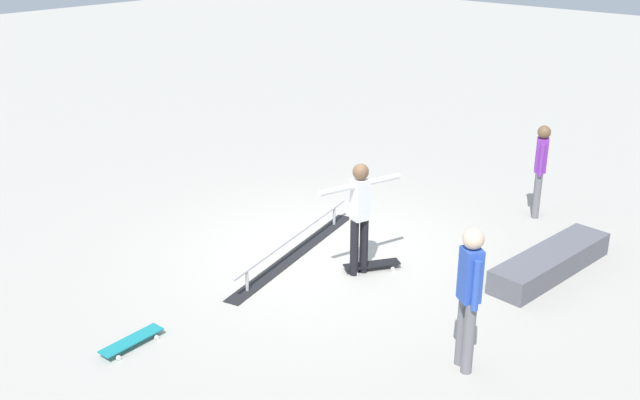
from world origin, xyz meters
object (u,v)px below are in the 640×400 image
at_px(grind_rail, 295,246).
at_px(bystander_blue_shirt, 469,292).
at_px(skate_ledge, 551,262).
at_px(loose_skateboard_teal, 132,341).
at_px(skater_main, 360,211).
at_px(bystander_purple_shirt, 540,166).
at_px(skateboard_main, 372,265).

distance_m(grind_rail, bystander_blue_shirt, 3.56).
bearing_deg(skate_ledge, loose_skateboard_teal, -28.57).
xyz_separation_m(skater_main, loose_skateboard_teal, (3.20, -0.76, -0.86)).
bearing_deg(skater_main, bystander_blue_shirt, 82.21).
distance_m(skater_main, bystander_purple_shirt, 3.66).
xyz_separation_m(skater_main, skateboard_main, (-0.21, 0.07, -0.86)).
height_order(grind_rail, loose_skateboard_teal, grind_rail).
distance_m(skate_ledge, bystander_blue_shirt, 2.92).
distance_m(skate_ledge, bystander_purple_shirt, 2.21).
height_order(skater_main, bystander_purple_shirt, skater_main).
relative_size(skateboard_main, bystander_purple_shirt, 0.51).
distance_m(skater_main, bystander_blue_shirt, 2.51).
distance_m(skate_ledge, loose_skateboard_teal, 5.71).
relative_size(skater_main, loose_skateboard_teal, 1.98).
distance_m(skateboard_main, bystander_purple_shirt, 3.53).
relative_size(skater_main, bystander_blue_shirt, 0.96).
distance_m(bystander_purple_shirt, loose_skateboard_teal, 7.00).
xyz_separation_m(skateboard_main, bystander_purple_shirt, (-3.35, 0.77, 0.80)).
bearing_deg(loose_skateboard_teal, bystander_purple_shirt, 163.17).
bearing_deg(skateboard_main, grind_rail, 141.43).
height_order(bystander_purple_shirt, loose_skateboard_teal, bystander_purple_shirt).
height_order(grind_rail, skateboard_main, grind_rail).
distance_m(skateboard_main, loose_skateboard_teal, 3.52).
height_order(skate_ledge, bystander_purple_shirt, bystander_purple_shirt).
height_order(skateboard_main, loose_skateboard_teal, same).
height_order(skate_ledge, loose_skateboard_teal, skate_ledge).
bearing_deg(bystander_blue_shirt, grind_rail, 20.29).
xyz_separation_m(grind_rail, bystander_purple_shirt, (-3.75, 1.90, 0.73)).
bearing_deg(bystander_blue_shirt, loose_skateboard_teal, 69.53).
xyz_separation_m(bystander_purple_shirt, loose_skateboard_teal, (6.77, -1.60, -0.80)).
relative_size(grind_rail, bystander_purple_shirt, 2.11).
xyz_separation_m(skate_ledge, bystander_purple_shirt, (-1.76, -1.13, 0.71)).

